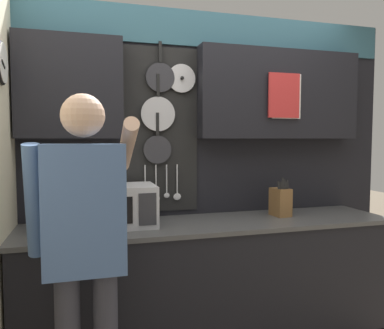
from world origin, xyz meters
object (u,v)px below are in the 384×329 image
Objects in this scene: microwave at (117,206)px; knife_block at (281,202)px; person at (85,235)px; utensil_crock at (58,217)px.

microwave is 1.21m from knife_block.
knife_block is at bearing 0.02° from microwave.
microwave is at bearing 72.40° from person.
knife_block is 0.87× the size of utensil_crock.
utensil_crock reaches higher than knife_block.
microwave is 0.67m from person.
utensil_crock is 0.66m from person.
utensil_crock is (-1.58, 0.00, -0.02)m from knife_block.
person reaches higher than utensil_crock.
knife_block is 1.58m from utensil_crock.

